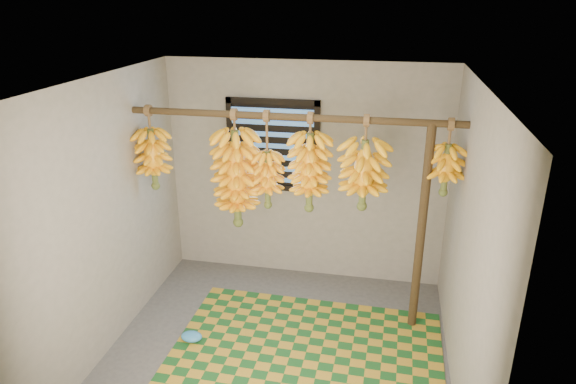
% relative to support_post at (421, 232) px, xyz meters
% --- Properties ---
extents(floor, '(3.00, 3.00, 0.01)m').
position_rel_support_post_xyz_m(floor, '(-1.20, -0.70, -1.00)').
color(floor, '#474747').
rests_on(floor, ground).
extents(ceiling, '(3.00, 3.00, 0.01)m').
position_rel_support_post_xyz_m(ceiling, '(-1.20, -0.70, 1.40)').
color(ceiling, silver).
rests_on(ceiling, wall_back).
extents(wall_back, '(3.00, 0.01, 2.40)m').
position_rel_support_post_xyz_m(wall_back, '(-1.20, 0.80, 0.20)').
color(wall_back, gray).
rests_on(wall_back, floor).
extents(wall_left, '(0.01, 3.00, 2.40)m').
position_rel_support_post_xyz_m(wall_left, '(-2.71, -0.70, 0.20)').
color(wall_left, gray).
rests_on(wall_left, floor).
extents(wall_right, '(0.01, 3.00, 2.40)m').
position_rel_support_post_xyz_m(wall_right, '(0.30, -0.70, 0.20)').
color(wall_right, gray).
rests_on(wall_right, floor).
extents(window, '(1.00, 0.04, 1.00)m').
position_rel_support_post_xyz_m(window, '(-1.55, 0.78, 0.50)').
color(window, black).
rests_on(window, wall_back).
extents(hanging_pole, '(3.00, 0.06, 0.06)m').
position_rel_support_post_xyz_m(hanging_pole, '(-1.20, 0.00, 1.00)').
color(hanging_pole, '#3E2E18').
rests_on(hanging_pole, wall_left).
extents(support_post, '(0.08, 0.08, 2.00)m').
position_rel_support_post_xyz_m(support_post, '(0.00, 0.00, 0.00)').
color(support_post, '#3E2E18').
rests_on(support_post, floor).
extents(woven_mat, '(2.43, 1.96, 0.01)m').
position_rel_support_post_xyz_m(woven_mat, '(-0.94, -0.73, -0.99)').
color(woven_mat, '#17501E').
rests_on(woven_mat, floor).
extents(plastic_bag, '(0.20, 0.15, 0.08)m').
position_rel_support_post_xyz_m(plastic_bag, '(-2.01, -0.67, -0.95)').
color(plastic_bag, '#368ACA').
rests_on(plastic_bag, woven_mat).
extents(banana_bunch_a, '(0.33, 0.33, 0.81)m').
position_rel_support_post_xyz_m(banana_bunch_a, '(-2.55, 0.00, 0.53)').
color(banana_bunch_a, brown).
rests_on(banana_bunch_a, hanging_pole).
extents(banana_bunch_b, '(0.43, 0.43, 1.13)m').
position_rel_support_post_xyz_m(banana_bunch_b, '(-1.72, -0.00, 0.39)').
color(banana_bunch_b, brown).
rests_on(banana_bunch_b, hanging_pole).
extents(banana_bunch_c, '(0.30, 0.30, 0.92)m').
position_rel_support_post_xyz_m(banana_bunch_c, '(-1.42, -0.00, 0.40)').
color(banana_bunch_c, brown).
rests_on(banana_bunch_c, hanging_pole).
extents(banana_bunch_d, '(0.36, 0.36, 0.92)m').
position_rel_support_post_xyz_m(banana_bunch_d, '(-1.03, 0.00, 0.50)').
color(banana_bunch_d, brown).
rests_on(banana_bunch_d, hanging_pole).
extents(banana_bunch_e, '(0.42, 0.42, 0.86)m').
position_rel_support_post_xyz_m(banana_bunch_e, '(-0.54, 0.00, 0.51)').
color(banana_bunch_e, brown).
rests_on(banana_bunch_e, hanging_pole).
extents(banana_bunch_f, '(0.32, 0.32, 0.68)m').
position_rel_support_post_xyz_m(banana_bunch_f, '(0.15, 0.00, 0.60)').
color(banana_bunch_f, brown).
rests_on(banana_bunch_f, hanging_pole).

